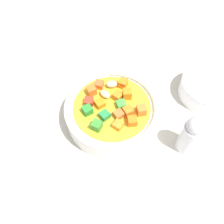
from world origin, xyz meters
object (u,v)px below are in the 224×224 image
spoon (96,195)px  pepper_shaker (191,135)px  soup_bowl_main (112,111)px  side_bowl_small (206,88)px

spoon → pepper_shaker: size_ratio=2.19×
soup_bowl_main → pepper_shaker: (14.34, 1.34, 1.87)cm
side_bowl_small → pepper_shaker: 13.38cm
soup_bowl_main → spoon: 15.11cm
side_bowl_small → pepper_shaker: bearing=-86.2°
pepper_shaker → side_bowl_small: bearing=93.8°
spoon → pepper_shaker: (9.26, 15.41, 3.98)cm
side_bowl_small → pepper_shaker: (0.87, -13.14, 2.40)cm
spoon → pepper_shaker: 18.41cm
soup_bowl_main → side_bowl_small: soup_bowl_main is taller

